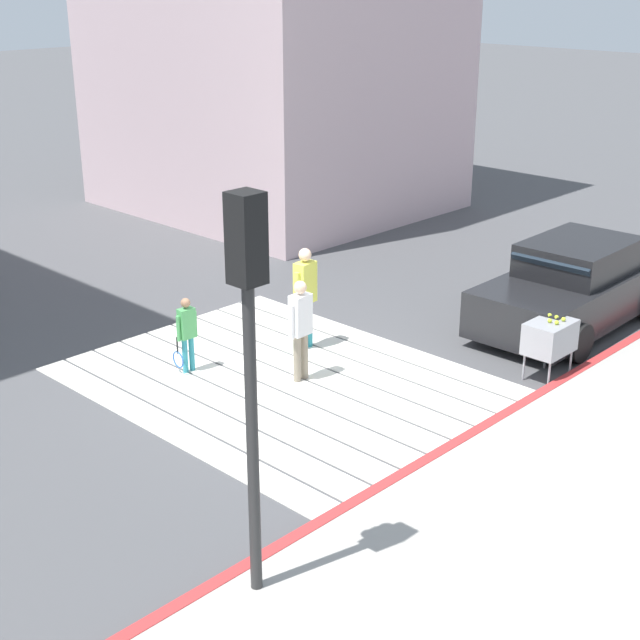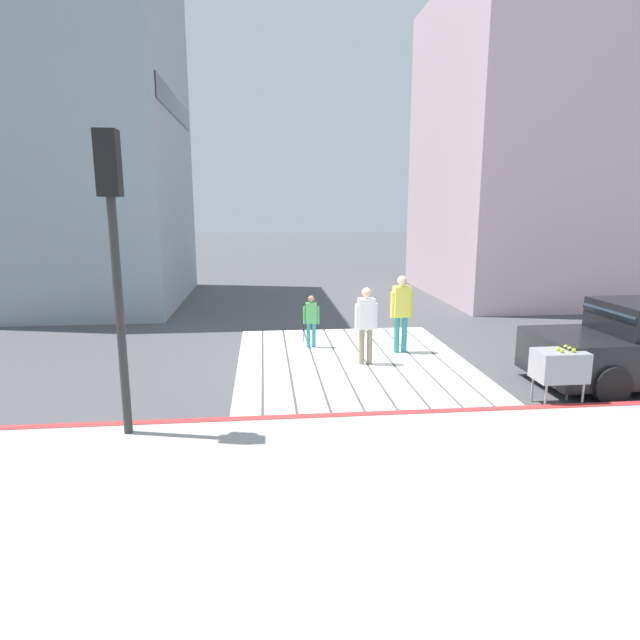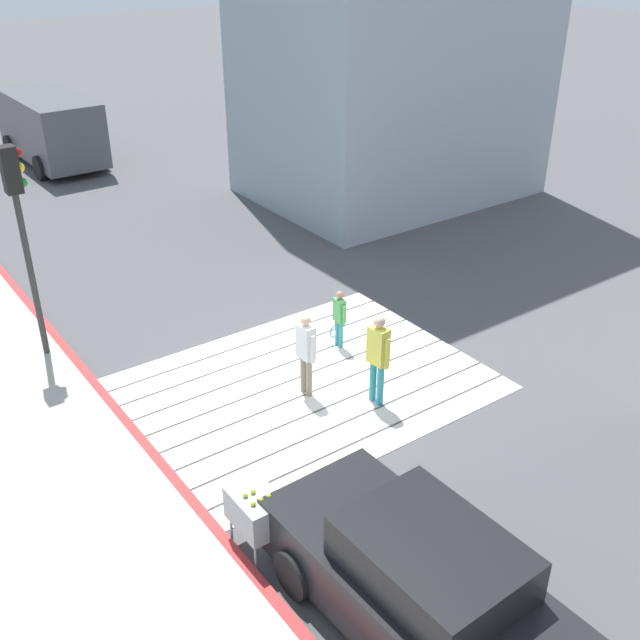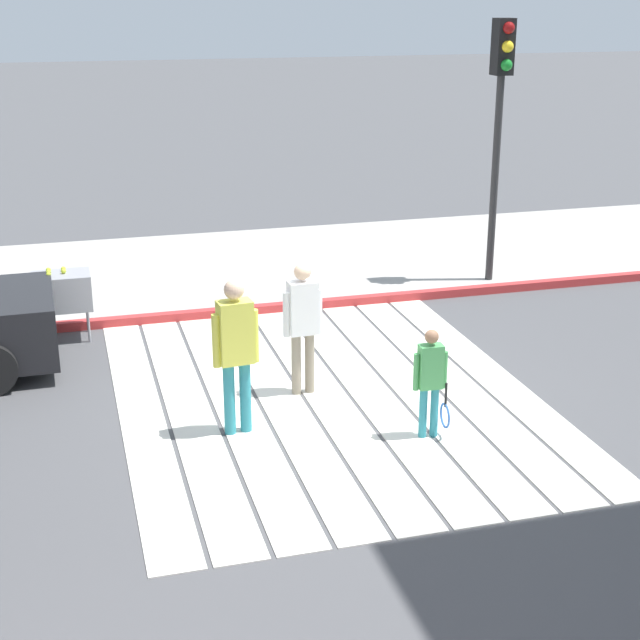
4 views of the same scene
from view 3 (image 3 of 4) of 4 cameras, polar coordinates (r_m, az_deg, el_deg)
ground_plane at (r=14.06m, az=-1.04°, el=-4.94°), size 120.00×120.00×0.00m
crosswalk_stripes at (r=14.06m, az=-1.04°, el=-4.91°), size 6.40×4.90×0.01m
curb_painted at (r=12.80m, az=-13.22°, el=-9.25°), size 0.16×40.00×0.13m
car_parked_near_curb at (r=9.50m, az=7.71°, el=-19.37°), size 2.05×4.34×1.57m
van_down_street at (r=28.39m, az=-19.82°, el=13.66°), size 2.43×5.24×2.35m
traffic_light_corner at (r=14.62m, az=-21.87°, el=7.63°), size 0.39×0.28×4.24m
tennis_ball_cart at (r=10.41m, az=-4.90°, el=-14.20°), size 0.56×0.80×1.02m
pedestrian_adult_lead at (r=13.31m, az=-1.08°, el=-2.20°), size 0.22×0.48×1.64m
pedestrian_adult_trailing at (r=13.06m, az=4.43°, el=-2.53°), size 0.26×0.51×1.77m
pedestrian_child_with_racket at (r=14.94m, az=1.47°, el=0.33°), size 0.28×0.39×1.25m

